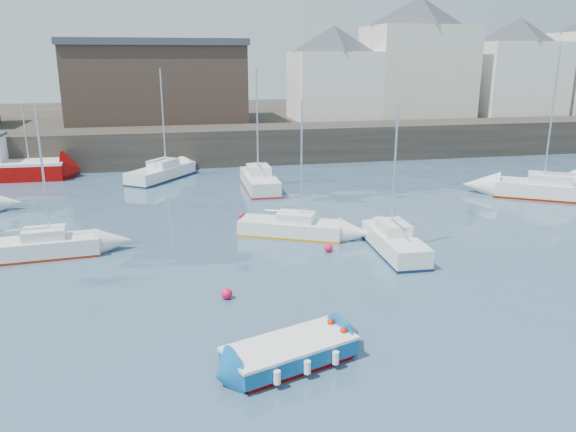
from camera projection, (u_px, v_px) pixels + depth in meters
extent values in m
plane|color=#2D4760|center=(377.00, 379.00, 15.95)|extent=(220.00, 220.00, 0.00)
cube|color=#28231E|center=(232.00, 145.00, 48.44)|extent=(90.00, 5.00, 3.00)
cube|color=#28231E|center=(213.00, 123.00, 65.38)|extent=(90.00, 32.00, 2.80)
cube|color=beige|center=(416.00, 72.00, 57.51)|extent=(10.00, 8.00, 9.00)
pyramid|color=#3A3D44|center=(420.00, 11.00, 55.89)|extent=(13.36, 13.36, 2.80)
cube|color=white|center=(514.00, 79.00, 59.49)|extent=(9.00, 7.00, 7.50)
pyramid|color=#3A3D44|center=(520.00, 30.00, 58.13)|extent=(11.88, 11.88, 2.45)
cube|color=white|center=(333.00, 86.00, 55.54)|extent=(8.00, 7.00, 6.50)
pyramid|color=#3A3D44|center=(334.00, 39.00, 54.32)|extent=(11.14, 11.14, 2.45)
cube|color=#3D2D26|center=(158.00, 84.00, 53.42)|extent=(16.00, 10.00, 7.00)
cube|color=#3A3D44|center=(155.00, 43.00, 52.37)|extent=(16.40, 10.40, 0.60)
cube|color=#8B0503|center=(290.00, 362.00, 16.69)|extent=(3.83, 2.55, 0.18)
cube|color=#0A5296|center=(290.00, 352.00, 16.60)|extent=(4.19, 2.84, 0.49)
cube|color=white|center=(290.00, 343.00, 16.52)|extent=(4.27, 2.90, 0.09)
cube|color=white|center=(290.00, 350.00, 16.58)|extent=(3.30, 2.12, 0.44)
cube|color=tan|center=(290.00, 346.00, 16.55)|extent=(0.64, 1.18, 0.07)
cylinder|color=white|center=(246.00, 348.00, 16.87)|extent=(0.20, 0.20, 0.39)
cylinder|color=white|center=(277.00, 377.00, 15.35)|extent=(0.20, 0.20, 0.39)
cylinder|color=white|center=(274.00, 340.00, 17.37)|extent=(0.20, 0.20, 0.39)
cylinder|color=white|center=(307.00, 367.00, 15.85)|extent=(0.20, 0.20, 0.39)
cylinder|color=white|center=(301.00, 332.00, 17.87)|extent=(0.20, 0.20, 0.39)
cylinder|color=white|center=(336.00, 358.00, 16.35)|extent=(0.20, 0.20, 0.39)
cube|color=#8B0503|center=(8.00, 172.00, 41.89)|extent=(8.41, 3.38, 1.14)
cube|color=white|center=(7.00, 163.00, 41.70)|extent=(8.41, 3.38, 0.21)
cylinder|color=silver|center=(25.00, 133.00, 41.38)|extent=(0.10, 0.10, 4.16)
cube|color=white|center=(40.00, 248.00, 25.61)|extent=(5.36, 2.13, 0.86)
cube|color=maroon|center=(41.00, 256.00, 25.71)|extent=(5.41, 2.15, 0.11)
cube|color=white|center=(44.00, 234.00, 25.50)|extent=(1.93, 1.41, 0.48)
cylinder|color=silver|center=(43.00, 173.00, 24.82)|extent=(0.10, 0.10, 6.01)
cube|color=white|center=(291.00, 228.00, 28.68)|extent=(5.46, 3.81, 0.79)
cube|color=#C77F06|center=(291.00, 234.00, 28.78)|extent=(5.51, 3.85, 0.11)
cube|color=white|center=(296.00, 217.00, 28.45)|extent=(2.20, 1.94, 0.44)
cylinder|color=silver|center=(301.00, 163.00, 27.63)|extent=(0.09, 0.09, 6.04)
cube|color=white|center=(395.00, 244.00, 26.10)|extent=(1.83, 5.15, 0.92)
cube|color=#0F1A38|center=(394.00, 252.00, 26.21)|extent=(1.85, 5.20, 0.12)
cube|color=white|center=(394.00, 227.00, 26.15)|extent=(1.29, 1.83, 0.51)
cylinder|color=silver|center=(395.00, 170.00, 25.66)|extent=(0.10, 0.10, 5.86)
cube|color=white|center=(555.00, 191.00, 36.20)|extent=(7.45, 5.91, 1.02)
cube|color=#7C1200|center=(554.00, 197.00, 36.32)|extent=(7.52, 5.96, 0.14)
cube|color=white|center=(550.00, 178.00, 36.10)|extent=(3.11, 2.86, 0.56)
cylinder|color=silver|center=(552.00, 116.00, 35.15)|extent=(0.11, 0.11, 8.43)
cube|color=white|center=(259.00, 182.00, 38.81)|extent=(2.06, 6.20, 1.01)
cube|color=maroon|center=(260.00, 188.00, 38.93)|extent=(2.08, 6.26, 0.13)
cube|color=white|center=(259.00, 170.00, 38.88)|extent=(1.51, 2.18, 0.56)
cylinder|color=silver|center=(257.00, 122.00, 38.28)|extent=(0.11, 0.11, 7.10)
cube|color=white|center=(161.00, 173.00, 41.84)|extent=(5.27, 6.12, 0.92)
cube|color=#121C3F|center=(162.00, 178.00, 41.95)|extent=(5.33, 6.18, 0.12)
cube|color=white|center=(163.00, 163.00, 41.92)|extent=(2.48, 2.61, 0.51)
cylinder|color=silver|center=(163.00, 118.00, 41.28)|extent=(0.10, 0.10, 7.09)
sphere|color=#E80F45|center=(227.00, 299.00, 21.28)|extent=(0.44, 0.44, 0.44)
sphere|color=#E80F45|center=(328.00, 252.00, 26.40)|extent=(0.41, 0.41, 0.41)
sphere|color=#E80F45|center=(242.00, 218.00, 31.87)|extent=(0.35, 0.35, 0.35)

